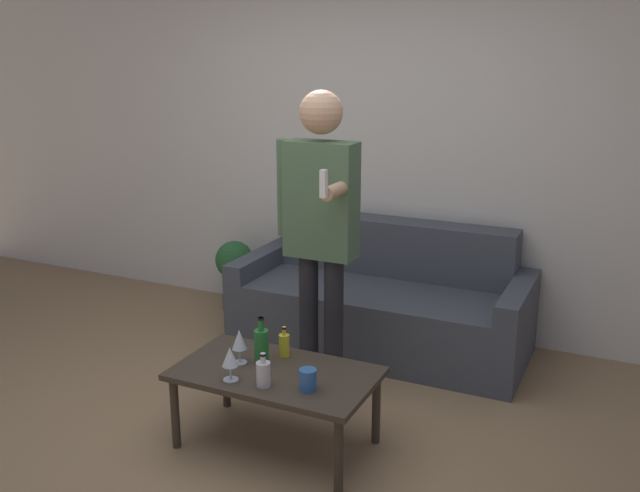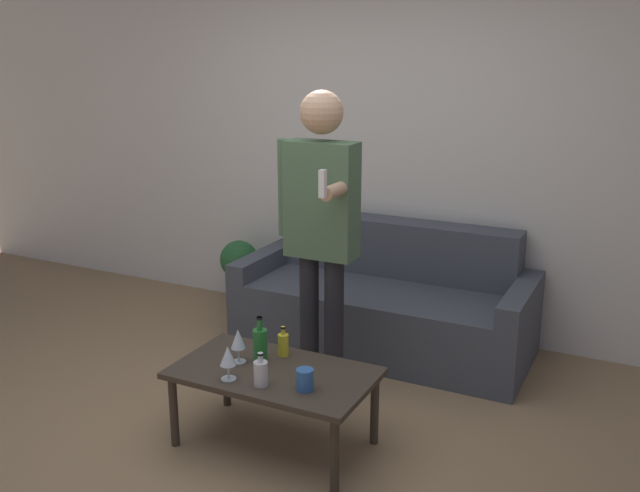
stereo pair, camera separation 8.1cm
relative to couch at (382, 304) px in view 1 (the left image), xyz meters
The scene contains 12 objects.
ground_plane 1.70m from the couch, 99.01° to the right, with size 16.00×16.00×0.00m, color #997A56.
wall_back 1.17m from the couch, 121.02° to the left, with size 8.00×0.06×2.70m.
couch is the anchor object (origin of this frame).
coffee_table 1.44m from the couch, 91.60° to the right, with size 1.01×0.58×0.42m.
bottle_orange 1.41m from the couch, 96.20° to the right, with size 0.07×0.07×0.25m.
bottle_green 1.27m from the couch, 93.91° to the right, with size 0.06×0.06×0.16m.
bottle_dark 1.61m from the couch, 90.47° to the right, with size 0.07×0.07×0.17m.
wine_glass_near 1.47m from the couch, 99.92° to the right, with size 0.08×0.08×0.18m.
wine_glass_far 1.65m from the couch, 96.68° to the right, with size 0.08×0.08×0.17m.
cup_on_table 1.57m from the couch, 82.75° to the right, with size 0.08×0.08×0.10m.
person_standing_front 1.15m from the couch, 94.68° to the right, with size 0.47×0.44×1.77m.
potted_plant 1.29m from the couch, behind, with size 0.29×0.29×0.55m.
Camera 1 is at (1.83, -2.65, 2.00)m, focal length 40.00 mm.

